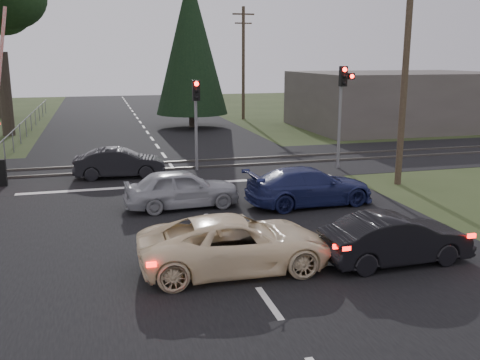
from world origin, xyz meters
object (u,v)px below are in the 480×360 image
object	(u,v)px
silver_car	(182,189)
dark_car_far	(120,163)
cream_coupe	(236,244)
blue_sedan	(310,186)
traffic_signal_center	(196,110)
utility_pole_mid	(243,61)
utility_pole_far	(191,59)
dark_hatchback	(396,239)
traffic_signal_right	(343,97)
utility_pole_near	(406,67)

from	to	relation	value
silver_car	dark_car_far	world-z (taller)	silver_car
cream_coupe	silver_car	world-z (taller)	silver_car
silver_car	blue_sedan	distance (m)	4.48
cream_coupe	dark_car_far	bearing A→B (deg)	12.46
traffic_signal_center	cream_coupe	bearing A→B (deg)	-95.87
cream_coupe	utility_pole_mid	bearing A→B (deg)	-14.68
blue_sedan	dark_car_far	xyz separation A→B (m)	(-6.25, 6.19, -0.03)
utility_pole_far	blue_sedan	bearing A→B (deg)	-95.29
utility_pole_far	blue_sedan	distance (m)	51.36
utility_pole_mid	utility_pole_far	size ratio (longest dim) A/B	1.00
silver_car	dark_hatchback	bearing A→B (deg)	-148.68
traffic_signal_right	dark_hatchback	xyz separation A→B (m)	(-3.75, -11.11, -2.68)
utility_pole_near	silver_car	size ratio (longest dim) A/B	2.28
utility_pole_far	cream_coupe	world-z (taller)	utility_pole_far
silver_car	blue_sedan	bearing A→B (deg)	-103.51
utility_pole_far	blue_sedan	xyz separation A→B (m)	(-4.72, -50.98, -4.06)
blue_sedan	utility_pole_mid	bearing A→B (deg)	-13.41
utility_pole_mid	dark_car_far	size ratio (longest dim) A/B	2.34
utility_pole_mid	traffic_signal_right	bearing A→B (deg)	-92.66
traffic_signal_center	silver_car	xyz separation A→B (m)	(-1.62, -5.85, -2.13)
utility_pole_near	silver_car	world-z (taller)	utility_pole_near
utility_pole_far	cream_coupe	bearing A→B (deg)	-98.83
utility_pole_near	utility_pole_mid	world-z (taller)	same
utility_pole_mid	blue_sedan	size ratio (longest dim) A/B	1.97
blue_sedan	cream_coupe	bearing A→B (deg)	138.46
utility_pole_far	dark_car_far	size ratio (longest dim) A/B	2.34
utility_pole_far	dark_hatchback	distance (m)	56.98
traffic_signal_center	blue_sedan	xyz separation A→B (m)	(2.78, -6.66, -2.14)
utility_pole_mid	dark_hatchback	world-z (taller)	utility_pole_mid
traffic_signal_right	blue_sedan	distance (m)	7.14
dark_car_far	silver_car	bearing A→B (deg)	-156.95
traffic_signal_right	dark_hatchback	bearing A→B (deg)	-108.62
utility_pole_near	blue_sedan	world-z (taller)	utility_pole_near
utility_pole_far	cream_coupe	size ratio (longest dim) A/B	1.88
utility_pole_far	traffic_signal_center	bearing A→B (deg)	-99.60
dark_car_far	cream_coupe	bearing A→B (deg)	-164.46
utility_pole_far	dark_hatchback	world-z (taller)	utility_pole_far
blue_sedan	utility_pole_near	bearing A→B (deg)	-70.33
traffic_signal_right	dark_car_far	xyz separation A→B (m)	(-10.02, 0.73, -2.68)
utility_pole_far	silver_car	size ratio (longest dim) A/B	2.28
traffic_signal_center	utility_pole_near	distance (m)	9.05
utility_pole_mid	cream_coupe	xyz separation A→B (m)	(-8.70, -31.00, -4.06)
blue_sedan	dark_car_far	size ratio (longest dim) A/B	1.19
dark_hatchback	dark_car_far	world-z (taller)	dark_car_far
silver_car	dark_car_far	size ratio (longest dim) A/B	1.03
utility_pole_near	dark_hatchback	xyz separation A→B (m)	(-4.70, -7.64, -4.09)
traffic_signal_center	cream_coupe	xyz separation A→B (m)	(-1.20, -11.68, -2.14)
utility_pole_far	cream_coupe	xyz separation A→B (m)	(-8.70, -56.00, -4.06)
traffic_signal_right	utility_pole_near	size ratio (longest dim) A/B	0.52
traffic_signal_right	cream_coupe	bearing A→B (deg)	-126.49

